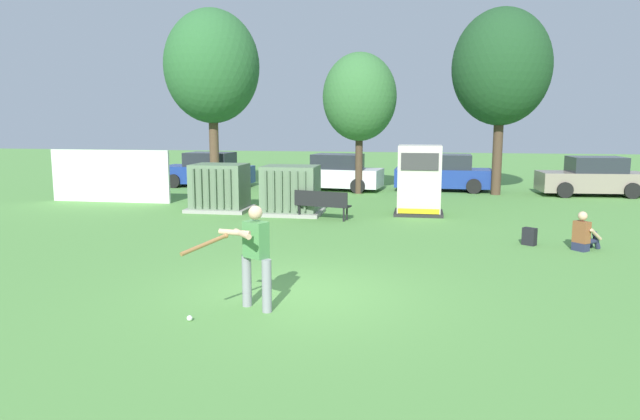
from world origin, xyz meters
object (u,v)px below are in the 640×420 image
at_px(transformer_mid_west, 291,191).
at_px(generator_enclosure, 419,181).
at_px(seated_spectator, 584,235).
at_px(backpack, 530,237).
at_px(batter, 253,252).
at_px(park_bench, 322,203).
at_px(parked_car_right_of_center, 444,174).
at_px(sports_ball, 190,318).
at_px(parked_car_left_of_center, 335,173).
at_px(transformer_west, 220,188).
at_px(parked_car_leftmost, 208,171).
at_px(parked_car_rightmost, 592,178).

relative_size(transformer_mid_west, generator_enclosure, 0.91).
distance_m(generator_enclosure, seated_spectator, 6.28).
bearing_deg(backpack, batter, -131.62).
height_order(park_bench, parked_car_right_of_center, parked_car_right_of_center).
distance_m(park_bench, batter, 8.94).
bearing_deg(backpack, parked_car_right_of_center, 98.69).
relative_size(sports_ball, seated_spectator, 0.09).
relative_size(park_bench, sports_ball, 20.49).
height_order(batter, backpack, batter).
height_order(generator_enclosure, batter, generator_enclosure).
bearing_deg(sports_ball, generator_enclosure, 72.80).
bearing_deg(parked_car_left_of_center, transformer_west, -114.80).
bearing_deg(generator_enclosure, parked_car_leftmost, 146.09).
bearing_deg(parked_car_right_of_center, parked_car_rightmost, -6.57).
xyz_separation_m(parked_car_right_of_center, parked_car_rightmost, (6.04, -0.69, 0.00)).
relative_size(backpack, parked_car_right_of_center, 0.10).
distance_m(seated_spectator, parked_car_right_of_center, 12.10).
relative_size(park_bench, backpack, 4.19).
bearing_deg(parked_car_rightmost, parked_car_leftmost, 178.65).
xyz_separation_m(batter, parked_car_left_of_center, (-1.13, 16.78, -0.22)).
xyz_separation_m(seated_spectator, parked_car_rightmost, (3.13, 11.05, 0.38)).
relative_size(generator_enclosure, backpack, 5.23).
xyz_separation_m(batter, backpack, (5.40, 6.08, -0.76)).
bearing_deg(parked_car_left_of_center, seated_spectator, -55.23).
xyz_separation_m(sports_ball, backpack, (6.25, 6.78, 0.17)).
relative_size(generator_enclosure, parked_car_left_of_center, 0.52).
distance_m(transformer_west, sports_ball, 11.38).
bearing_deg(sports_ball, seated_spectator, 40.68).
bearing_deg(parked_car_rightmost, park_bench, -142.29).
height_order(batter, seated_spectator, batter).
xyz_separation_m(park_bench, parked_car_leftmost, (-6.86, 8.21, 0.22)).
bearing_deg(generator_enclosure, parked_car_rightmost, 41.35).
relative_size(backpack, parked_car_rightmost, 0.10).
height_order(transformer_mid_west, parked_car_leftmost, same).
bearing_deg(batter, parked_car_leftmost, 112.96).
height_order(backpack, parked_car_leftmost, parked_car_leftmost).
distance_m(transformer_west, transformer_mid_west, 2.61).
relative_size(batter, seated_spectator, 1.81).
bearing_deg(batter, sports_ball, -140.30).
relative_size(generator_enclosure, seated_spectator, 2.39).
xyz_separation_m(park_bench, parked_car_rightmost, (10.10, 7.81, 0.22)).
bearing_deg(backpack, seated_spectator, -18.93).
relative_size(batter, parked_car_leftmost, 0.40).
relative_size(generator_enclosure, parked_car_right_of_center, 0.54).
distance_m(transformer_west, batter, 10.99).
relative_size(batter, parked_car_right_of_center, 0.41).
distance_m(generator_enclosure, park_bench, 3.45).
height_order(batter, parked_car_rightmost, batter).
distance_m(transformer_mid_west, sports_ball, 10.58).
relative_size(transformer_mid_west, parked_car_leftmost, 0.49).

